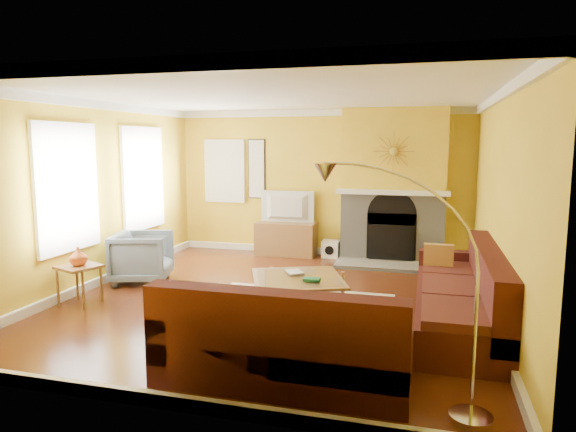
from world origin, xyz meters
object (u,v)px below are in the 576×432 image
(coffee_table, at_px, (298,293))
(arc_lamp, at_px, (404,293))
(media_console, at_px, (286,239))
(sectional_sofa, at_px, (356,291))
(armchair, at_px, (142,257))
(side_table, at_px, (80,285))

(coffee_table, bearing_deg, arc_lamp, -57.94)
(coffee_table, distance_m, media_console, 3.26)
(sectional_sofa, distance_m, coffee_table, 0.97)
(coffee_table, height_order, media_console, media_console)
(arc_lamp, bearing_deg, sectional_sofa, 108.78)
(media_console, bearing_deg, coffee_table, -72.12)
(armchair, bearing_deg, side_table, 154.01)
(coffee_table, bearing_deg, armchair, 164.93)
(side_table, height_order, arc_lamp, arc_lamp)
(arc_lamp, bearing_deg, armchair, 143.91)
(sectional_sofa, bearing_deg, media_console, 116.57)
(coffee_table, xyz_separation_m, side_table, (-2.80, -0.50, 0.04))
(media_console, height_order, armchair, armchair)
(coffee_table, xyz_separation_m, arc_lamp, (1.38, -2.20, 0.75))
(sectional_sofa, bearing_deg, side_table, 180.00)
(armchair, xyz_separation_m, arc_lamp, (3.98, -2.90, 0.58))
(armchair, bearing_deg, media_console, -50.22)
(media_console, xyz_separation_m, side_table, (-1.80, -3.60, -0.05))
(media_console, distance_m, arc_lamp, 5.85)
(armchair, distance_m, arc_lamp, 4.96)
(side_table, bearing_deg, armchair, 80.54)
(sectional_sofa, height_order, side_table, sectional_sofa)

